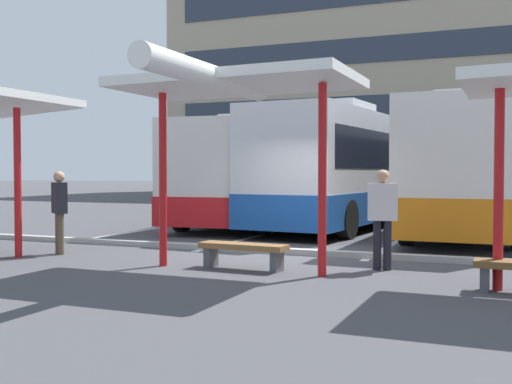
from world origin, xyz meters
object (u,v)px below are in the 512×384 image
(coach_bus_0, at_px, (265,175))
(coach_bus_1, at_px, (356,171))
(bench_1, at_px, (243,250))
(waiting_shelter_1, at_px, (232,87))
(waiting_passenger_1, at_px, (382,212))
(waiting_passenger_3, at_px, (59,206))
(coach_bus_2, at_px, (474,171))

(coach_bus_0, bearing_deg, coach_bus_1, -6.51)
(bench_1, bearing_deg, waiting_shelter_1, -90.00)
(waiting_shelter_1, height_order, waiting_passenger_1, waiting_shelter_1)
(coach_bus_0, distance_m, waiting_passenger_3, 9.75)
(coach_bus_0, height_order, bench_1, coach_bus_0)
(waiting_passenger_3, bearing_deg, coach_bus_2, 45.82)
(coach_bus_0, relative_size, waiting_passenger_1, 7.00)
(bench_1, distance_m, waiting_passenger_1, 2.51)
(coach_bus_2, bearing_deg, bench_1, -112.01)
(waiting_shelter_1, distance_m, waiting_passenger_3, 4.86)
(coach_bus_0, relative_size, coach_bus_2, 1.19)
(bench_1, relative_size, waiting_passenger_3, 0.95)
(coach_bus_2, bearing_deg, waiting_passenger_1, -98.14)
(bench_1, height_order, waiting_passenger_3, waiting_passenger_3)
(waiting_shelter_1, distance_m, waiting_passenger_1, 3.34)
(coach_bus_1, relative_size, bench_1, 7.26)
(coach_bus_2, distance_m, waiting_passenger_1, 7.46)
(coach_bus_1, bearing_deg, coach_bus_0, 173.49)
(coach_bus_1, xyz_separation_m, waiting_shelter_1, (0.36, -10.16, 1.38))
(coach_bus_0, xyz_separation_m, coach_bus_2, (6.91, -1.88, 0.12))
(coach_bus_0, xyz_separation_m, waiting_shelter_1, (3.59, -10.53, 1.52))
(coach_bus_0, xyz_separation_m, bench_1, (3.59, -10.08, -1.25))
(coach_bus_0, distance_m, coach_bus_1, 3.26)
(waiting_passenger_3, bearing_deg, waiting_shelter_1, -10.78)
(waiting_shelter_1, bearing_deg, coach_bus_0, 108.85)
(bench_1, distance_m, waiting_passenger_3, 4.36)
(coach_bus_1, xyz_separation_m, bench_1, (0.36, -9.71, -1.40))
(coach_bus_1, xyz_separation_m, waiting_passenger_3, (-3.94, -9.34, -0.74))
(bench_1, bearing_deg, waiting_passenger_1, 20.42)
(coach_bus_1, height_order, waiting_passenger_1, coach_bus_1)
(coach_bus_0, height_order, waiting_passenger_3, coach_bus_0)
(coach_bus_2, bearing_deg, coach_bus_1, 157.66)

